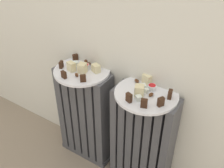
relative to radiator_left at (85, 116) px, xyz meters
name	(u,v)px	position (x,y,z in m)	size (l,w,h in m)	color
radiator_left	(85,116)	(0.00, 0.00, 0.00)	(0.31, 0.12, 0.58)	#47474C
radiator_right	(142,142)	(0.36, 0.00, 0.00)	(0.31, 0.12, 0.58)	#47474C
plate_left	(82,71)	(0.00, 0.00, 0.30)	(0.28, 0.28, 0.01)	white
plate_right	(146,94)	(0.36, 0.00, 0.30)	(0.28, 0.28, 0.01)	white
dark_cake_slice_left_0	(75,57)	(-0.09, 0.06, 0.32)	(0.03, 0.01, 0.03)	#382114
dark_cake_slice_left_1	(61,65)	(-0.10, -0.04, 0.32)	(0.03, 0.01, 0.03)	#382114
dark_cake_slice_left_2	(64,75)	(-0.02, -0.10, 0.32)	(0.03, 0.01, 0.03)	#382114
dark_cake_slice_left_3	(83,78)	(0.07, -0.08, 0.32)	(0.03, 0.01, 0.03)	#382114
marble_cake_slice_left_0	(82,68)	(0.02, -0.02, 0.33)	(0.04, 0.04, 0.05)	beige
marble_cake_slice_left_1	(71,67)	(-0.04, -0.03, 0.33)	(0.04, 0.03, 0.05)	beige
marble_cake_slice_left_2	(96,68)	(0.07, 0.02, 0.33)	(0.04, 0.03, 0.04)	beige
turkish_delight_left_0	(76,64)	(-0.05, 0.02, 0.32)	(0.02, 0.02, 0.02)	white
turkish_delight_left_1	(81,65)	(-0.02, 0.02, 0.32)	(0.02, 0.02, 0.02)	white
medjool_date_left_0	(87,61)	(-0.03, 0.07, 0.32)	(0.03, 0.02, 0.02)	#4C2814
medjool_date_left_1	(89,64)	(0.00, 0.05, 0.32)	(0.02, 0.02, 0.02)	#4C2814
medjool_date_left_2	(77,75)	(0.02, -0.06, 0.32)	(0.03, 0.02, 0.02)	#4C2814
medjool_date_left_3	(97,64)	(0.04, 0.07, 0.32)	(0.03, 0.01, 0.02)	#4C2814
jam_bowl_left	(85,67)	(0.01, 0.02, 0.32)	(0.05, 0.05, 0.02)	white
dark_cake_slice_right_0	(129,98)	(0.32, -0.09, 0.33)	(0.03, 0.02, 0.04)	#382114
dark_cake_slice_right_1	(144,103)	(0.39, -0.09, 0.33)	(0.03, 0.02, 0.04)	#382114
dark_cake_slice_right_2	(161,102)	(0.44, -0.05, 0.33)	(0.03, 0.02, 0.04)	#382114
dark_cake_slice_right_3	(170,94)	(0.45, 0.02, 0.33)	(0.03, 0.02, 0.04)	#382114
marble_cake_slice_right_0	(139,91)	(0.34, -0.04, 0.33)	(0.04, 0.04, 0.05)	beige
marble_cake_slice_right_1	(147,79)	(0.32, 0.07, 0.33)	(0.04, 0.03, 0.04)	beige
turkish_delight_right_0	(143,87)	(0.33, 0.02, 0.32)	(0.02, 0.02, 0.02)	white
turkish_delight_right_1	(139,98)	(0.35, -0.07, 0.32)	(0.02, 0.02, 0.02)	white
turkish_delight_right_2	(146,91)	(0.35, 0.00, 0.32)	(0.02, 0.02, 0.02)	white
medjool_date_right_0	(137,81)	(0.28, 0.05, 0.31)	(0.03, 0.02, 0.01)	#4C2814
medjool_date_right_1	(151,95)	(0.38, -0.01, 0.31)	(0.03, 0.02, 0.01)	#4C2814
jam_bowl_right	(152,87)	(0.36, 0.03, 0.32)	(0.04, 0.04, 0.02)	white
fork	(88,69)	(0.02, 0.02, 0.31)	(0.03, 0.10, 0.00)	silver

